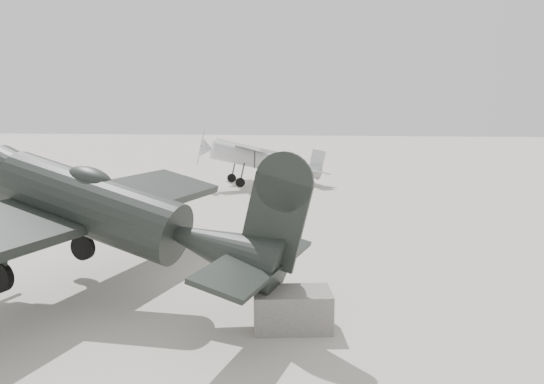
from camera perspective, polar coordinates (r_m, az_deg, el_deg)
The scene contains 4 objects.
ground at distance 16.54m, azimuth 5.40°, elevation -6.17°, with size 160.00×160.00×0.00m, color #AFA89B.
lowwing_monoplane at distance 12.18m, azimuth -17.24°, elevation -2.12°, with size 8.59×11.92×3.83m.
highwing_monoplane at distance 29.69m, azimuth -1.45°, elevation 3.98°, with size 7.70×9.87×2.90m.
equipment_block at distance 10.64m, azimuth 2.20°, elevation -12.50°, with size 1.51×0.95×0.76m, color #65625E.
Camera 1 is at (0.84, -15.98, 4.21)m, focal length 35.00 mm.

